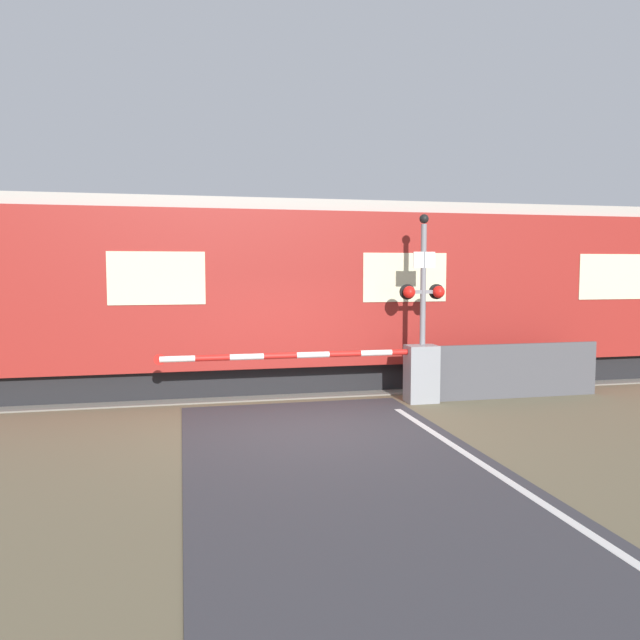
# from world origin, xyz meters

# --- Properties ---
(ground_plane) EXTENTS (80.00, 80.00, 0.00)m
(ground_plane) POSITION_xyz_m (0.00, 0.00, 0.00)
(ground_plane) COLOR #6B6047
(track_bed) EXTENTS (36.00, 3.20, 0.13)m
(track_bed) POSITION_xyz_m (0.00, 3.93, 0.02)
(track_bed) COLOR slate
(track_bed) RESTS_ON ground_plane
(train) EXTENTS (18.19, 2.74, 4.01)m
(train) POSITION_xyz_m (2.52, 3.93, 2.05)
(train) COLOR black
(train) RESTS_ON ground_plane
(crossing_barrier) EXTENTS (5.34, 0.44, 1.12)m
(crossing_barrier) POSITION_xyz_m (2.09, 1.59, 0.64)
(crossing_barrier) COLOR gray
(crossing_barrier) RESTS_ON ground_plane
(signal_post) EXTENTS (0.91, 0.26, 3.66)m
(signal_post) POSITION_xyz_m (2.59, 1.75, 2.07)
(signal_post) COLOR gray
(signal_post) RESTS_ON ground_plane
(roadside_fence) EXTENTS (3.54, 0.06, 1.10)m
(roadside_fence) POSITION_xyz_m (4.56, 1.55, 0.55)
(roadside_fence) COLOR #4C4C51
(roadside_fence) RESTS_ON ground_plane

